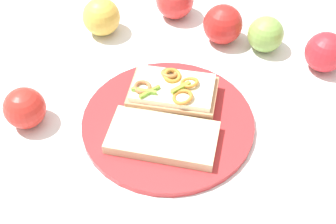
% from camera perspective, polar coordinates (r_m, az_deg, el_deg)
% --- Properties ---
extents(ground_plane, '(2.00, 2.00, 0.00)m').
position_cam_1_polar(ground_plane, '(0.81, 0.00, -1.53)').
color(ground_plane, white).
rests_on(ground_plane, ground).
extents(plate, '(0.30, 0.30, 0.01)m').
position_cam_1_polar(plate, '(0.81, 0.00, -1.25)').
color(plate, '#B62C2F').
rests_on(plate, ground_plane).
extents(sandwich, '(0.18, 0.16, 0.05)m').
position_cam_1_polar(sandwich, '(0.82, 0.59, 2.40)').
color(sandwich, tan).
rests_on(sandwich, plate).
extents(bread_slice_side, '(0.20, 0.17, 0.02)m').
position_cam_1_polar(bread_slice_side, '(0.76, -0.66, -3.14)').
color(bread_slice_side, beige).
rests_on(bread_slice_side, plate).
extents(apple_0, '(0.09, 0.09, 0.08)m').
position_cam_1_polar(apple_0, '(1.02, 0.85, 13.64)').
color(apple_0, red).
rests_on(apple_0, ground_plane).
extents(apple_1, '(0.09, 0.09, 0.08)m').
position_cam_1_polar(apple_1, '(0.94, 18.78, 7.00)').
color(apple_1, red).
rests_on(apple_1, ground_plane).
extents(apple_2, '(0.09, 0.09, 0.08)m').
position_cam_1_polar(apple_2, '(0.99, -8.20, 11.52)').
color(apple_2, gold).
rests_on(apple_2, ground_plane).
extents(apple_3, '(0.10, 0.10, 0.07)m').
position_cam_1_polar(apple_3, '(0.82, -17.22, 0.47)').
color(apple_3, red).
rests_on(apple_3, ground_plane).
extents(apple_4, '(0.10, 0.10, 0.07)m').
position_cam_1_polar(apple_4, '(0.96, 11.92, 9.35)').
color(apple_4, '#7BA649').
rests_on(apple_4, ground_plane).
extents(apple_5, '(0.11, 0.11, 0.08)m').
position_cam_1_polar(apple_5, '(0.96, 6.76, 10.67)').
color(apple_5, red).
rests_on(apple_5, ground_plane).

